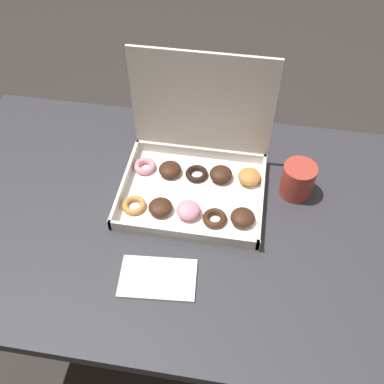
# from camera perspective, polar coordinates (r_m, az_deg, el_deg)

# --- Properties ---
(ground_plane) EXTENTS (8.00, 8.00, 0.00)m
(ground_plane) POSITION_cam_1_polar(r_m,az_deg,el_deg) (1.71, -0.30, -17.90)
(ground_plane) COLOR #2D2826
(dining_table) EXTENTS (1.29, 0.75, 0.72)m
(dining_table) POSITION_cam_1_polar(r_m,az_deg,el_deg) (1.16, -0.43, -5.98)
(dining_table) COLOR #2D2D33
(dining_table) RESTS_ON ground_plane
(donut_box) EXTENTS (0.35, 0.29, 0.32)m
(donut_box) POSITION_cam_1_polar(r_m,az_deg,el_deg) (1.10, 0.62, 3.47)
(donut_box) COLOR white
(donut_box) RESTS_ON dining_table
(coffee_mug) EXTENTS (0.08, 0.08, 0.09)m
(coffee_mug) POSITION_cam_1_polar(r_m,az_deg,el_deg) (1.13, 13.30, 1.55)
(coffee_mug) COLOR #A3382D
(coffee_mug) RESTS_ON dining_table
(paper_napkin) EXTENTS (0.17, 0.12, 0.01)m
(paper_napkin) POSITION_cam_1_polar(r_m,az_deg,el_deg) (0.99, -4.35, -10.84)
(paper_napkin) COLOR white
(paper_napkin) RESTS_ON dining_table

